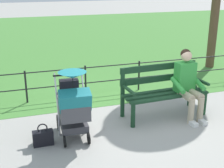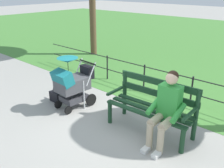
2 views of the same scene
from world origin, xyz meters
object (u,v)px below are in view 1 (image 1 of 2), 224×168
park_bench (162,88)px  handbag (43,138)px  stroller (73,104)px  person_on_bench (188,82)px

park_bench → handbag: (2.31, 0.49, -0.40)m
stroller → handbag: bearing=10.5°
handbag → park_bench: bearing=-168.0°
park_bench → handbag: 2.40m
handbag → stroller: bearing=-169.5°
stroller → handbag: 0.70m
person_on_bench → park_bench: bearing=-29.3°
park_bench → person_on_bench: person_on_bench is taller
park_bench → stroller: (1.79, 0.40, 0.07)m
stroller → person_on_bench: bearing=-175.5°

